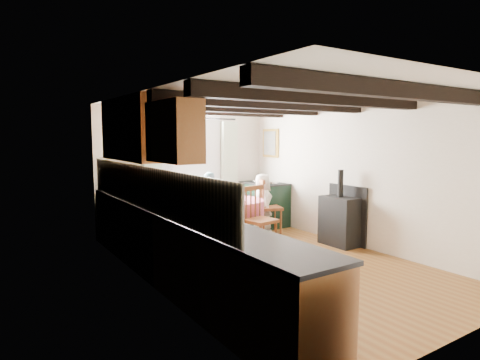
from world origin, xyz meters
TOP-DOWN VIEW (x-y plane):
  - floor at (0.00, 0.00)m, footprint 3.60×5.50m
  - ceiling at (0.00, 0.00)m, footprint 3.60×5.50m
  - wall_back at (0.00, 2.75)m, footprint 3.60×0.00m
  - wall_front at (0.00, -2.75)m, footprint 3.60×0.00m
  - wall_left at (-1.80, 0.00)m, footprint 0.00×5.50m
  - wall_right at (1.80, 0.00)m, footprint 0.00×5.50m
  - beam_a at (0.00, -2.00)m, footprint 3.60×0.16m
  - beam_b at (0.00, -1.00)m, footprint 3.60×0.16m
  - beam_c at (0.00, 0.00)m, footprint 3.60×0.16m
  - beam_d at (0.00, 1.00)m, footprint 3.60×0.16m
  - beam_e at (0.00, 2.00)m, footprint 3.60×0.16m
  - splash_left at (-1.78, 0.30)m, footprint 0.02×4.50m
  - splash_back at (-1.00, 2.73)m, footprint 1.40×0.02m
  - base_cabinet_left at (-1.50, 0.00)m, footprint 0.60×5.30m
  - base_cabinet_back at (-1.05, 2.45)m, footprint 1.30×0.60m
  - worktop_left at (-1.48, 0.00)m, footprint 0.64×5.30m
  - worktop_back at (-1.05, 2.43)m, footprint 1.30×0.64m
  - wall_cabinet_glass at (-1.63, 1.20)m, footprint 0.34×1.80m
  - wall_cabinet_solid at (-1.63, -0.30)m, footprint 0.34×0.90m
  - window_frame at (0.10, 2.73)m, footprint 1.34×0.03m
  - window_pane at (0.10, 2.74)m, footprint 1.20×0.01m
  - curtain_left at (-0.75, 2.65)m, footprint 0.35×0.10m
  - curtain_right at (0.95, 2.65)m, footprint 0.35×0.10m
  - curtain_rod at (0.10, 2.65)m, footprint 2.00×0.03m
  - wall_picture at (1.77, 2.30)m, footprint 0.04×0.50m
  - wall_plate at (1.05, 2.72)m, footprint 0.30×0.02m
  - rug at (0.26, 1.49)m, footprint 1.72×1.34m
  - dining_table at (0.26, 1.49)m, footprint 1.18×1.18m
  - chair_near at (0.30, 0.64)m, footprint 0.51×0.53m
  - chair_left at (-0.58, 1.48)m, footprint 0.46×0.44m
  - chair_right at (1.15, 1.52)m, footprint 0.59×0.58m
  - aga_range at (1.47, 2.11)m, footprint 0.64×0.99m
  - cast_iron_stove at (1.58, 0.13)m, footprint 0.39×0.65m
  - child_far at (0.19, 2.19)m, footprint 0.46×0.33m
  - child_right at (1.07, 1.64)m, footprint 0.51×0.63m
  - bowl_a at (0.28, 1.30)m, footprint 0.30×0.30m
  - bowl_b at (0.10, 1.40)m, footprint 0.29×0.29m
  - cup at (0.23, 1.12)m, footprint 0.12×0.12m
  - canister_tall at (-1.30, 2.47)m, footprint 0.13×0.13m
  - canister_wide at (-0.97, 2.54)m, footprint 0.20×0.20m

SIDE VIEW (x-z plane):
  - floor at x=0.00m, z-range 0.00..0.00m
  - rug at x=0.26m, z-range 0.00..0.01m
  - dining_table at x=0.26m, z-range 0.00..0.71m
  - base_cabinet_left at x=-1.50m, z-range 0.00..0.88m
  - base_cabinet_back at x=-1.05m, z-range 0.00..0.88m
  - chair_left at x=-0.58m, z-range 0.00..0.89m
  - aga_range at x=1.47m, z-range 0.00..0.91m
  - chair_near at x=0.30m, z-range 0.00..1.04m
  - chair_right at x=1.15m, z-range 0.00..1.04m
  - child_right at x=1.07m, z-range 0.00..1.13m
  - child_far at x=0.19m, z-range 0.00..1.17m
  - cast_iron_stove at x=1.58m, z-range 0.00..1.29m
  - bowl_a at x=0.28m, z-range 0.71..0.77m
  - bowl_b at x=0.10m, z-range 0.71..0.78m
  - cup at x=0.23m, z-range 0.71..0.81m
  - worktop_left at x=-1.48m, z-range 0.88..0.92m
  - worktop_back at x=-1.05m, z-range 0.88..0.92m
  - canister_wide at x=-0.97m, z-range 0.92..1.14m
  - canister_tall at x=-1.30m, z-range 0.92..1.14m
  - curtain_left at x=-0.75m, z-range 0.05..2.15m
  - curtain_right at x=0.95m, z-range 0.05..2.15m
  - wall_back at x=0.00m, z-range 0.00..2.40m
  - wall_front at x=0.00m, z-range 0.00..2.40m
  - wall_left at x=-1.80m, z-range 0.00..2.40m
  - wall_right at x=1.80m, z-range 0.00..2.40m
  - splash_left at x=-1.78m, z-range 0.92..1.48m
  - splash_back at x=-1.00m, z-range 0.92..1.48m
  - window_frame at x=0.10m, z-range 0.83..2.37m
  - window_pane at x=0.10m, z-range 0.90..2.30m
  - wall_picture at x=1.77m, z-range 1.40..2.00m
  - wall_plate at x=1.05m, z-range 1.55..1.85m
  - wall_cabinet_solid at x=-1.63m, z-range 1.55..2.25m
  - wall_cabinet_glass at x=-1.63m, z-range 1.50..2.40m
  - curtain_rod at x=0.10m, z-range 2.19..2.22m
  - beam_a at x=0.00m, z-range 2.23..2.39m
  - beam_b at x=0.00m, z-range 2.23..2.39m
  - beam_c at x=0.00m, z-range 2.23..2.39m
  - beam_d at x=0.00m, z-range 2.23..2.39m
  - beam_e at x=0.00m, z-range 2.23..2.39m
  - ceiling at x=0.00m, z-range 2.40..2.40m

